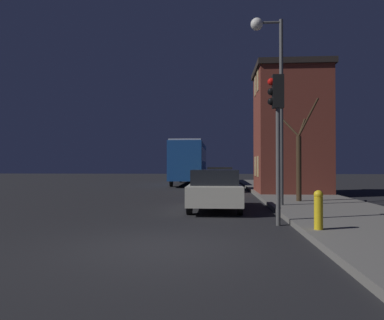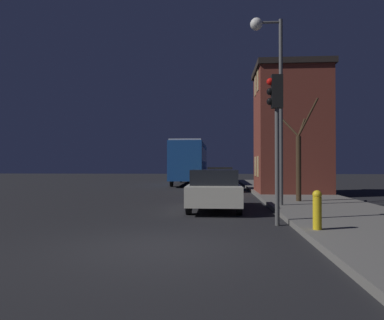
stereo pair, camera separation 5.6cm
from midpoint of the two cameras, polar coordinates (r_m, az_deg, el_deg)
ground_plane at (r=7.68m, az=-4.79°, el=-13.08°), size 120.00×120.00×0.00m
brick_building at (r=21.30m, az=14.87°, el=4.60°), size 3.93×3.97×6.88m
streetlamp at (r=14.59m, az=11.97°, el=12.84°), size 1.20×0.46×6.99m
traffic_light at (r=10.45m, az=12.81°, el=6.40°), size 0.43×0.24×4.08m
bare_tree at (r=16.01m, az=16.05°, el=0.03°), size 1.43×1.44×4.13m
bus at (r=31.35m, az=-0.24°, el=0.08°), size 2.45×10.68×3.49m
car_near_lane at (r=13.68m, az=3.54°, el=-4.44°), size 1.83×4.34×1.47m
car_mid_lane at (r=23.69m, az=4.33°, el=-2.80°), size 1.71×3.87×1.50m
car_far_lane at (r=31.51m, az=4.45°, el=-2.41°), size 1.73×4.68×1.38m
fire_hydrant at (r=9.15m, az=18.71°, el=-7.06°), size 0.21×0.21×0.91m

